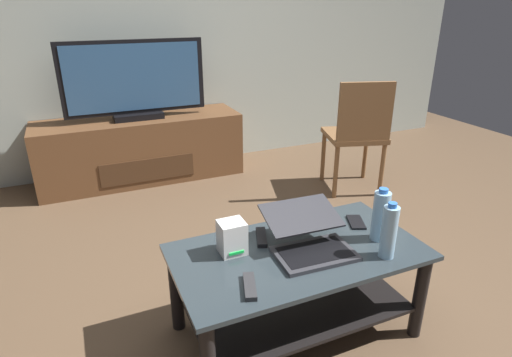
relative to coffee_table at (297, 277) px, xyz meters
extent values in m
plane|color=brown|center=(0.02, 0.12, -0.31)|extent=(7.68, 7.68, 0.00)
cube|color=#A8B2A8|center=(0.02, 2.56, 1.09)|extent=(6.40, 0.12, 2.80)
cube|color=#2D383D|center=(0.00, 0.00, 0.13)|extent=(1.11, 0.59, 0.02)
cube|color=black|center=(0.00, 0.00, -0.15)|extent=(0.98, 0.52, 0.02)
cylinder|color=black|center=(0.51, -0.25, -0.09)|extent=(0.06, 0.06, 0.43)
cylinder|color=black|center=(-0.51, 0.25, -0.09)|extent=(0.06, 0.06, 0.43)
cylinder|color=black|center=(0.51, 0.25, -0.09)|extent=(0.06, 0.06, 0.43)
cube|color=brown|center=(-0.32, 2.24, -0.03)|extent=(1.71, 0.51, 0.55)
cube|color=#432A18|center=(-0.32, 1.98, -0.14)|extent=(0.77, 0.01, 0.19)
cube|color=black|center=(-0.32, 2.22, 0.27)|extent=(0.40, 0.20, 0.05)
cube|color=black|center=(-0.32, 2.22, 0.59)|extent=(1.15, 0.04, 0.59)
cube|color=#2D517A|center=(-0.32, 2.19, 0.59)|extent=(1.07, 0.01, 0.53)
cube|color=brown|center=(1.25, 1.32, 0.15)|extent=(0.55, 0.55, 0.04)
cube|color=brown|center=(1.19, 1.13, 0.39)|extent=(0.41, 0.16, 0.47)
cylinder|color=brown|center=(1.49, 1.45, -0.09)|extent=(0.04, 0.04, 0.44)
cylinder|color=brown|center=(1.12, 1.56, -0.09)|extent=(0.04, 0.04, 0.44)
cylinder|color=brown|center=(1.37, 1.09, -0.09)|extent=(0.04, 0.04, 0.44)
cylinder|color=brown|center=(1.01, 1.20, -0.09)|extent=(0.04, 0.04, 0.44)
cube|color=#333338|center=(0.04, -0.07, 0.15)|extent=(0.35, 0.24, 0.02)
cube|color=black|center=(0.04, -0.07, 0.16)|extent=(0.31, 0.19, 0.00)
cube|color=#333338|center=(0.05, 0.08, 0.27)|extent=(0.35, 0.24, 0.07)
cube|color=teal|center=(0.05, 0.07, 0.27)|extent=(0.32, 0.21, 0.06)
cube|color=white|center=(-0.27, 0.10, 0.22)|extent=(0.11, 0.10, 0.15)
cube|color=#19D84C|center=(-0.27, 0.05, 0.17)|extent=(0.07, 0.00, 0.01)
cylinder|color=#99C6E5|center=(0.32, -0.19, 0.26)|extent=(0.07, 0.07, 0.24)
cylinder|color=blue|center=(0.32, -0.19, 0.39)|extent=(0.04, 0.04, 0.02)
cylinder|color=#99C6E5|center=(0.39, -0.06, 0.26)|extent=(0.08, 0.08, 0.23)
cylinder|color=blue|center=(0.39, -0.06, 0.39)|extent=(0.04, 0.04, 0.02)
cube|color=black|center=(0.38, 0.10, 0.15)|extent=(0.12, 0.16, 0.01)
cube|color=#2D2D30|center=(-0.30, -0.16, 0.15)|extent=(0.09, 0.17, 0.02)
cube|color=black|center=(-0.11, 0.15, 0.15)|extent=(0.10, 0.17, 0.02)
camera|label=1|loc=(-0.82, -1.40, 1.16)|focal=29.73mm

